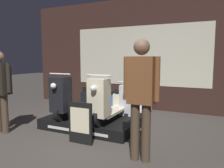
% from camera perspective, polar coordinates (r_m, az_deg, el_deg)
% --- Properties ---
extents(ground_plane, '(30.00, 30.00, 0.00)m').
position_cam_1_polar(ground_plane, '(3.74, -9.98, -16.45)').
color(ground_plane, '#423D38').
extents(shop_wall_back, '(7.22, 0.09, 3.20)m').
position_cam_1_polar(shop_wall_back, '(6.45, 7.04, 7.76)').
color(shop_wall_back, '#331E19').
rests_on(shop_wall_back, ground_plane).
extents(display_platform, '(1.94, 1.42, 0.22)m').
position_cam_1_polar(display_platform, '(4.86, -4.64, -9.60)').
color(display_platform, black).
rests_on(display_platform, ground_plane).
extents(scooter_display_left, '(0.49, 1.62, 0.96)m').
position_cam_1_polar(scooter_display_left, '(4.93, -9.42, -3.67)').
color(scooter_display_left, black).
rests_on(scooter_display_left, display_platform).
extents(scooter_display_right, '(0.49, 1.62, 0.96)m').
position_cam_1_polar(scooter_display_right, '(4.50, -0.19, -4.56)').
color(scooter_display_right, black).
rests_on(scooter_display_right, display_platform).
extents(scooter_backrow_0, '(0.49, 1.62, 0.96)m').
position_cam_1_polar(scooter_backrow_0, '(5.69, -1.44, -4.42)').
color(scooter_backrow_0, black).
rests_on(scooter_backrow_0, ground_plane).
extents(scooter_backrow_1, '(0.49, 1.62, 0.96)m').
position_cam_1_polar(scooter_backrow_1, '(5.39, 6.36, -5.09)').
color(scooter_backrow_1, black).
rests_on(scooter_backrow_1, ground_plane).
extents(person_left_browsing, '(0.57, 0.23, 1.61)m').
position_cam_1_polar(person_left_browsing, '(4.79, -27.21, -0.42)').
color(person_left_browsing, '#473828').
rests_on(person_left_browsing, ground_plane).
extents(person_right_browsing, '(0.52, 0.23, 1.73)m').
position_cam_1_polar(person_right_browsing, '(3.08, 7.58, -2.04)').
color(person_right_browsing, '#473828').
rests_on(person_right_browsing, ground_plane).
extents(price_sign_board, '(0.46, 0.04, 0.72)m').
position_cam_1_polar(price_sign_board, '(3.84, -8.29, -10.03)').
color(price_sign_board, black).
rests_on(price_sign_board, ground_plane).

